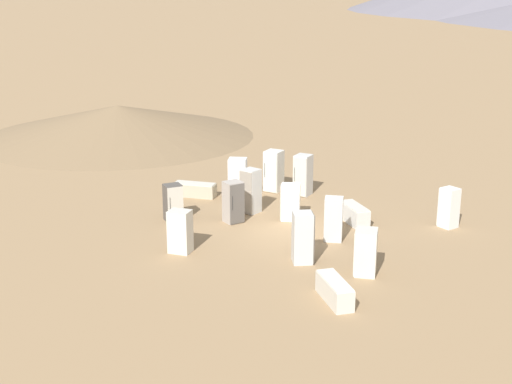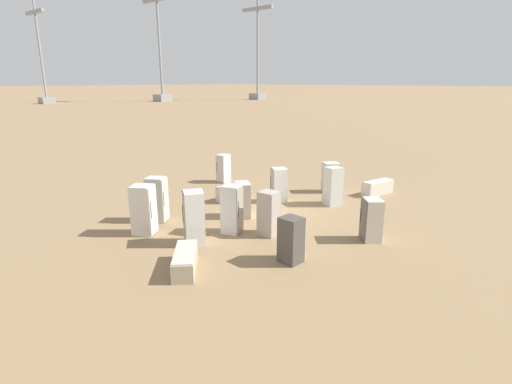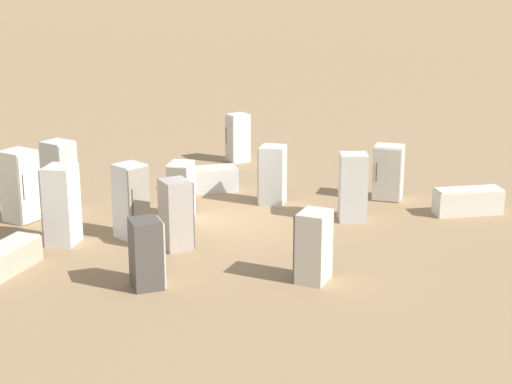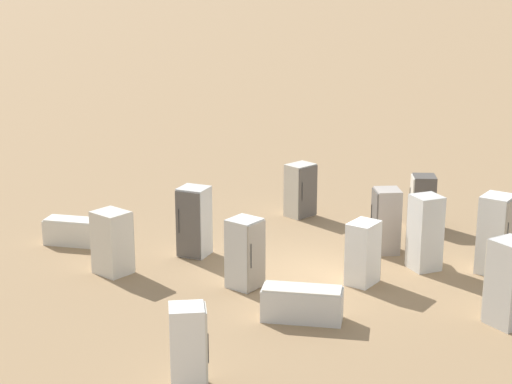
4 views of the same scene
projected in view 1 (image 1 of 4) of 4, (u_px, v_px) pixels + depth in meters
ground_plane at (290, 230)px, 27.91m from camera, size 1000.00×1000.00×0.00m
dirt_mound at (118, 121)px, 44.22m from camera, size 16.85×16.85×1.94m
discarded_fridge_0 at (195, 190)px, 32.18m from camera, size 1.82×1.82×0.62m
discarded_fridge_1 at (238, 180)px, 31.31m from camera, size 1.03×1.02×1.94m
discarded_fridge_2 at (354, 214)px, 28.69m from camera, size 0.93×1.80×0.74m
discarded_fridge_3 at (303, 175)px, 32.22m from camera, size 1.00×0.97×1.86m
discarded_fridge_4 at (334, 219)px, 26.68m from camera, size 0.95×0.96×1.66m
discarded_fridge_5 at (233, 202)px, 28.63m from camera, size 0.73×0.71×1.69m
discarded_fridge_6 at (303, 238)px, 24.55m from camera, size 0.93×0.92×1.80m
discarded_fridge_7 at (449, 208)px, 28.08m from camera, size 0.63×0.72×1.61m
discarded_fridge_8 at (366, 252)px, 23.57m from camera, size 1.06×1.07×1.56m
discarded_fridge_9 at (180, 231)px, 25.50m from camera, size 0.98×0.99×1.57m
discarded_fridge_10 at (173, 203)px, 28.86m from camera, size 0.72×0.70×1.51m
discarded_fridge_11 at (335, 290)px, 21.70m from camera, size 1.02×1.93×0.71m
discarded_fridge_12 at (290, 202)px, 28.93m from camera, size 0.96×0.92×1.51m
discarded_fridge_13 at (274, 171)px, 32.84m from camera, size 1.05×1.03×1.90m
discarded_fridge_14 at (251, 191)px, 29.80m from camera, size 0.88×0.85×1.87m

